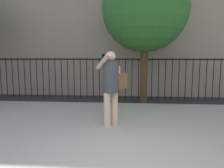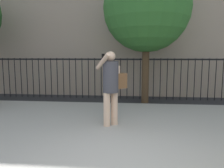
{
  "view_description": "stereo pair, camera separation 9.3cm",
  "coord_description": "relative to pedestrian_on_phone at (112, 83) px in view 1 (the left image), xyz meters",
  "views": [
    {
      "loc": [
        0.05,
        -2.7,
        1.68
      ],
      "look_at": [
        -0.36,
        2.35,
        1.04
      ],
      "focal_mm": 35.44,
      "sensor_mm": 36.0,
      "label": 1
    },
    {
      "loc": [
        0.14,
        -2.69,
        1.68
      ],
      "look_at": [
        -0.36,
        2.35,
        1.04
      ],
      "focal_mm": 35.44,
      "sensor_mm": 36.0,
      "label": 2
    }
  ],
  "objects": [
    {
      "name": "street_tree_near",
      "position": [
        0.89,
        3.17,
        2.21
      ],
      "size": [
        3.01,
        3.01,
        4.82
      ],
      "color": "#4C3823",
      "rests_on": "ground"
    },
    {
      "name": "iron_fence",
      "position": [
        0.34,
        3.83,
        -0.07
      ],
      "size": [
        12.03,
        0.04,
        1.6
      ],
      "color": "black",
      "rests_on": "ground"
    },
    {
      "name": "pedestrian_on_phone",
      "position": [
        0.0,
        0.0,
        0.0
      ],
      "size": [
        0.7,
        0.66,
        1.63
      ],
      "color": "beige",
      "rests_on": "sidewalk"
    },
    {
      "name": "sidewalk",
      "position": [
        0.34,
        0.13,
        -1.02
      ],
      "size": [
        28.0,
        4.4,
        0.15
      ],
      "primitive_type": "cube",
      "color": "#9E9B93",
      "rests_on": "ground"
    }
  ]
}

